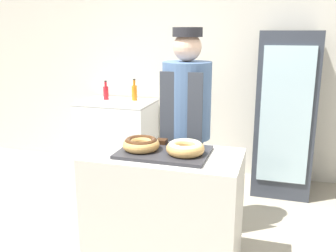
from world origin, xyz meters
The scene contains 12 objects.
wall_back centered at (0.00, 2.13, 1.35)m, with size 8.00×0.06×2.70m.
display_counter centered at (0.00, 0.00, 0.45)m, with size 1.10×0.60×0.90m.
serving_tray centered at (0.00, 0.00, 0.91)m, with size 0.63×0.44×0.02m.
donut_chocolate_glaze centered at (-0.16, -0.03, 0.97)m, with size 0.27×0.27×0.08m.
donut_light_glaze centered at (0.16, -0.03, 0.97)m, with size 0.27×0.27×0.08m.
brownie_back_left centered at (-0.07, 0.16, 0.94)m, with size 0.08×0.08×0.03m.
brownie_back_right centered at (0.07, 0.16, 0.94)m, with size 0.08×0.08×0.03m.
baker_person centered at (0.01, 0.59, 0.94)m, with size 0.41×0.41×1.78m.
beverage_fridge centered at (0.83, 1.74, 0.88)m, with size 0.60×0.61×1.76m.
chest_freezer centered at (-1.17, 1.75, 0.46)m, with size 0.89×0.65×0.90m.
bottle_orange centered at (-0.98, 1.89, 1.01)m, with size 0.07×0.07×0.27m.
bottle_red centered at (-1.34, 1.84, 1.00)m, with size 0.07×0.07×0.24m.
Camera 1 is at (0.76, -2.42, 1.75)m, focal length 40.00 mm.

